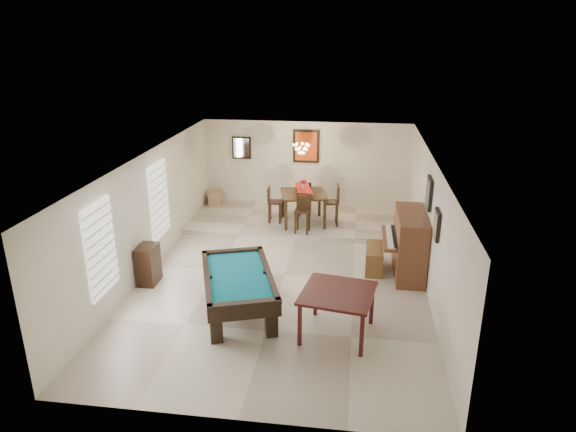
% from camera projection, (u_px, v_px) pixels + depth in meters
% --- Properties ---
extents(ground_plane, '(6.00, 9.00, 0.02)m').
position_uv_depth(ground_plane, '(284.00, 275.00, 11.23)').
color(ground_plane, beige).
extents(wall_back, '(6.00, 0.04, 2.60)m').
position_uv_depth(wall_back, '(306.00, 166.00, 14.98)').
color(wall_back, silver).
rests_on(wall_back, ground_plane).
extents(wall_front, '(6.00, 0.04, 2.60)m').
position_uv_depth(wall_front, '(235.00, 339.00, 6.60)').
color(wall_front, silver).
rests_on(wall_front, ground_plane).
extents(wall_left, '(0.04, 9.00, 2.60)m').
position_uv_depth(wall_left, '(148.00, 213.00, 11.17)').
color(wall_left, silver).
rests_on(wall_left, ground_plane).
extents(wall_right, '(0.04, 9.00, 2.60)m').
position_uv_depth(wall_right, '(430.00, 226.00, 10.41)').
color(wall_right, silver).
rests_on(wall_right, ground_plane).
extents(ceiling, '(6.00, 9.00, 0.04)m').
position_uv_depth(ceiling, '(284.00, 159.00, 10.34)').
color(ceiling, white).
rests_on(ceiling, wall_back).
extents(dining_step, '(6.00, 2.50, 0.12)m').
position_uv_depth(dining_step, '(301.00, 221.00, 14.24)').
color(dining_step, beige).
rests_on(dining_step, ground_plane).
extents(window_left_front, '(0.06, 1.00, 1.70)m').
position_uv_depth(window_left_front, '(101.00, 248.00, 9.08)').
color(window_left_front, white).
rests_on(window_left_front, wall_left).
extents(window_left_rear, '(0.06, 1.00, 1.70)m').
position_uv_depth(window_left_rear, '(159.00, 200.00, 11.69)').
color(window_left_rear, white).
rests_on(window_left_rear, wall_left).
extents(pool_table, '(1.91, 2.56, 0.76)m').
position_uv_depth(pool_table, '(239.00, 294.00, 9.63)').
color(pool_table, black).
rests_on(pool_table, ground_plane).
extents(square_table, '(1.39, 1.39, 0.83)m').
position_uv_depth(square_table, '(337.00, 313.00, 8.90)').
color(square_table, '#36100D').
rests_on(square_table, ground_plane).
extents(upright_piano, '(0.93, 1.66, 1.38)m').
position_uv_depth(upright_piano, '(402.00, 244.00, 11.10)').
color(upright_piano, brown).
rests_on(upright_piano, ground_plane).
extents(piano_bench, '(0.40, 0.97, 0.54)m').
position_uv_depth(piano_bench, '(374.00, 258.00, 11.38)').
color(piano_bench, brown).
rests_on(piano_bench, ground_plane).
extents(apothecary_chest, '(0.37, 0.56, 0.83)m').
position_uv_depth(apothecary_chest, '(148.00, 264.00, 10.75)').
color(apothecary_chest, black).
rests_on(apothecary_chest, ground_plane).
extents(dining_table, '(1.39, 1.39, 0.96)m').
position_uv_depth(dining_table, '(303.00, 206.00, 13.75)').
color(dining_table, black).
rests_on(dining_table, dining_step).
extents(flower_vase, '(0.17, 0.17, 0.25)m').
position_uv_depth(flower_vase, '(304.00, 184.00, 13.55)').
color(flower_vase, '#AE0E18').
rests_on(flower_vase, dining_table).
extents(dining_chair_south, '(0.41, 0.41, 1.02)m').
position_uv_depth(dining_chair_south, '(302.00, 214.00, 13.08)').
color(dining_chair_south, black).
rests_on(dining_chair_south, dining_step).
extents(dining_chair_north, '(0.37, 0.37, 0.97)m').
position_uv_depth(dining_chair_north, '(305.00, 198.00, 14.42)').
color(dining_chair_north, black).
rests_on(dining_chair_north, dining_step).
extents(dining_chair_west, '(0.38, 0.38, 0.97)m').
position_uv_depth(dining_chair_west, '(275.00, 205.00, 13.85)').
color(dining_chair_west, black).
rests_on(dining_chair_west, dining_step).
extents(dining_chair_east, '(0.45, 0.45, 1.09)m').
position_uv_depth(dining_chair_east, '(331.00, 205.00, 13.61)').
color(dining_chair_east, black).
rests_on(dining_chair_east, dining_step).
extents(corner_bench, '(0.48, 0.54, 0.41)m').
position_uv_depth(corner_bench, '(214.00, 198.00, 15.29)').
color(corner_bench, '#A27D58').
rests_on(corner_bench, dining_step).
extents(chandelier, '(0.44, 0.44, 0.60)m').
position_uv_depth(chandelier, '(301.00, 145.00, 13.46)').
color(chandelier, '#FFE5B2').
rests_on(chandelier, ceiling).
extents(back_painting, '(0.75, 0.06, 0.95)m').
position_uv_depth(back_painting, '(306.00, 146.00, 14.74)').
color(back_painting, '#D84C14').
rests_on(back_painting, wall_back).
extents(back_mirror, '(0.55, 0.06, 0.65)m').
position_uv_depth(back_mirror, '(242.00, 148.00, 15.01)').
color(back_mirror, white).
rests_on(back_mirror, wall_back).
extents(right_picture_upper, '(0.06, 0.55, 0.65)m').
position_uv_depth(right_picture_upper, '(429.00, 193.00, 10.49)').
color(right_picture_upper, slate).
rests_on(right_picture_upper, wall_right).
extents(right_picture_lower, '(0.06, 0.45, 0.55)m').
position_uv_depth(right_picture_lower, '(437.00, 225.00, 9.34)').
color(right_picture_lower, gray).
rests_on(right_picture_lower, wall_right).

